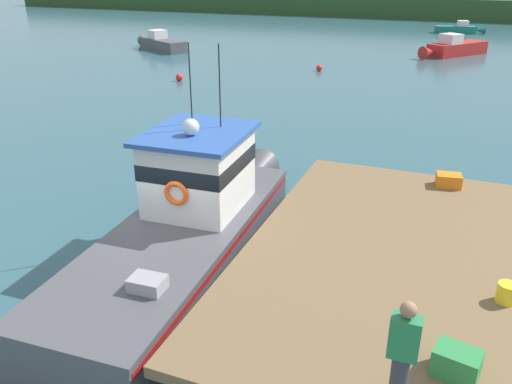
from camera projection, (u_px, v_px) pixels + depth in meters
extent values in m
plane|color=#2D5660|center=(188.00, 260.00, 12.24)|extent=(200.00, 200.00, 0.00)
cylinder|color=#4C3D2D|center=(326.00, 189.00, 14.79)|extent=(0.36, 0.36, 1.00)
cube|color=brown|center=(404.00, 259.00, 10.18)|extent=(6.00, 9.00, 0.20)
cube|color=#4C4C51|center=(179.00, 256.00, 11.35)|extent=(2.89, 8.11, 1.10)
cone|color=#4C4C51|center=(253.00, 176.00, 15.60)|extent=(1.19, 1.85, 1.10)
cube|color=#A31919|center=(178.00, 237.00, 11.17)|extent=(2.90, 7.95, 0.12)
cube|color=#4C4C51|center=(177.00, 231.00, 11.11)|extent=(2.93, 8.12, 0.12)
cube|color=silver|center=(199.00, 174.00, 11.81)|extent=(2.01, 2.29, 1.80)
cube|color=black|center=(199.00, 161.00, 11.68)|extent=(2.03, 2.31, 0.36)
cube|color=#2D56A8|center=(197.00, 133.00, 11.42)|extent=(2.26, 2.60, 0.10)
sphere|color=white|center=(191.00, 127.00, 11.07)|extent=(0.36, 0.36, 0.36)
cylinder|color=black|center=(190.00, 84.00, 11.58)|extent=(0.03, 0.03, 1.80)
cylinder|color=black|center=(220.00, 86.00, 11.37)|extent=(0.03, 0.03, 1.80)
cube|color=#939399|center=(148.00, 287.00, 8.99)|extent=(0.62, 0.47, 0.36)
torus|color=orange|center=(80.00, 301.00, 8.80)|extent=(0.59, 0.59, 0.12)
torus|color=#EA5119|center=(176.00, 193.00, 10.82)|extent=(0.54, 0.13, 0.54)
cube|color=#2D8442|center=(456.00, 363.00, 7.10)|extent=(0.68, 0.56, 0.41)
cube|color=orange|center=(449.00, 180.00, 13.14)|extent=(0.66, 0.53, 0.32)
cylinder|color=yellow|center=(507.00, 293.00, 8.66)|extent=(0.32, 0.32, 0.34)
cylinder|color=#383842|center=(398.00, 384.00, 6.45)|extent=(0.22, 0.22, 0.86)
cube|color=#287F47|center=(405.00, 337.00, 6.16)|extent=(0.36, 0.22, 0.56)
sphere|color=#9E7051|center=(409.00, 310.00, 6.01)|extent=(0.20, 0.20, 0.20)
cube|color=#4C4C51|center=(163.00, 45.00, 40.85)|extent=(4.74, 3.50, 0.84)
cone|color=#4C4C51|center=(145.00, 41.00, 42.88)|extent=(1.41, 1.29, 0.84)
cube|color=silver|center=(157.00, 34.00, 41.12)|extent=(1.57, 1.58, 0.63)
cube|color=#196B5B|center=(455.00, 30.00, 50.65)|extent=(3.86, 1.99, 0.67)
cone|color=#196B5B|center=(480.00, 30.00, 50.35)|extent=(1.05, 0.87, 0.67)
cube|color=silver|center=(463.00, 23.00, 50.33)|extent=(1.11, 1.13, 0.50)
cube|color=red|center=(457.00, 49.00, 38.85)|extent=(4.20, 4.91, 0.90)
cone|color=red|center=(429.00, 52.00, 37.35)|extent=(1.46, 1.53, 0.90)
cube|color=silver|center=(451.00, 39.00, 38.11)|extent=(1.74, 1.74, 0.67)
sphere|color=red|center=(179.00, 77.00, 30.46)|extent=(0.42, 0.42, 0.42)
sphere|color=red|center=(319.00, 68.00, 33.21)|extent=(0.39, 0.39, 0.39)
cube|color=#284723|center=(429.00, 7.00, 64.51)|extent=(120.00, 8.00, 2.40)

